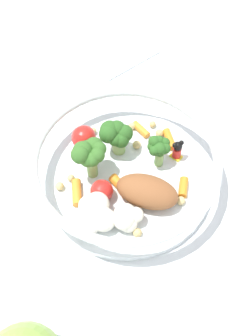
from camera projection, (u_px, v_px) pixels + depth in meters
name	position (u px, v px, depth m)	size (l,w,h in m)	color
ground_plane	(132.00, 178.00, 0.55)	(2.40, 2.40, 0.00)	white
food_container	(122.00, 173.00, 0.52)	(0.23, 0.23, 0.07)	white
folded_napkin	(113.00, 47.00, 0.69)	(0.11, 0.12, 0.01)	white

